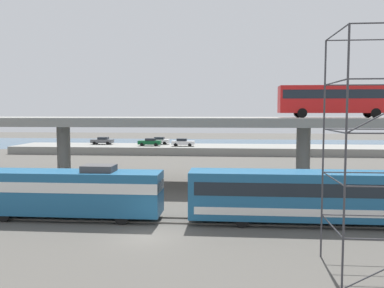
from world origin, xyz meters
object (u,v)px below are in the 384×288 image
(transit_bus_on_overpass, at_px, (336,98))
(parked_car_2, at_px, (159,141))
(train_locomotive, at_px, (59,190))
(train_coach_lead, at_px, (341,195))
(scaffolding_tower, at_px, (380,146))
(parked_car_0, at_px, (102,141))
(parked_car_3, at_px, (183,142))
(parked_car_1, at_px, (150,142))

(transit_bus_on_overpass, xyz_separation_m, parked_car_2, (-25.63, 38.39, -7.37))
(train_locomotive, distance_m, transit_bus_on_overpass, 29.60)
(transit_bus_on_overpass, bearing_deg, train_coach_lead, -102.14)
(scaffolding_tower, height_order, parked_car_0, scaffolding_tower)
(transit_bus_on_overpass, relative_size, parked_car_3, 2.73)
(train_coach_lead, bearing_deg, parked_car_0, -57.22)
(transit_bus_on_overpass, bearing_deg, parked_car_0, 134.83)
(parked_car_3, bearing_deg, transit_bus_on_overpass, -59.54)
(scaffolding_tower, relative_size, parked_car_3, 2.76)
(transit_bus_on_overpass, bearing_deg, scaffolding_tower, -99.18)
(parked_car_0, bearing_deg, transit_bus_on_overpass, 134.83)
(parked_car_0, distance_m, parked_car_2, 11.49)
(parked_car_0, relative_size, parked_car_1, 1.01)
(train_coach_lead, height_order, parked_car_2, train_coach_lead)
(train_locomotive, xyz_separation_m, scaffolding_tower, (20.37, -9.15, 4.33))
(train_locomotive, bearing_deg, parked_car_3, -94.76)
(parked_car_3, bearing_deg, parked_car_1, 178.42)
(parked_car_3, bearing_deg, parked_car_0, 170.03)
(train_coach_lead, distance_m, parked_car_3, 52.32)
(train_coach_lead, distance_m, transit_bus_on_overpass, 17.22)
(transit_bus_on_overpass, xyz_separation_m, parked_car_3, (-20.18, 34.33, -7.37))
(transit_bus_on_overpass, distance_m, parked_car_1, 44.26)
(train_locomotive, bearing_deg, scaffolding_tower, 155.82)
(train_locomotive, height_order, parked_car_1, train_locomotive)
(transit_bus_on_overpass, relative_size, parked_car_1, 2.73)
(scaffolding_tower, distance_m, parked_car_3, 61.02)
(parked_car_0, xyz_separation_m, parked_car_3, (16.88, -2.97, -0.00))
(parked_car_1, xyz_separation_m, parked_car_3, (6.54, -0.18, -0.00))
(parked_car_2, xyz_separation_m, parked_car_3, (5.45, -4.07, -0.00))
(train_coach_lead, relative_size, transit_bus_on_overpass, 1.83)
(transit_bus_on_overpass, bearing_deg, parked_car_3, 120.46)
(scaffolding_tower, bearing_deg, train_coach_lead, 85.83)
(transit_bus_on_overpass, distance_m, parked_car_3, 40.50)
(transit_bus_on_overpass, bearing_deg, train_locomotive, -148.00)
(transit_bus_on_overpass, height_order, scaffolding_tower, scaffolding_tower)
(parked_car_0, xyz_separation_m, parked_car_2, (11.44, 1.10, -0.00))
(parked_car_0, height_order, parked_car_1, same)
(parked_car_0, bearing_deg, scaffolding_tower, 118.26)
(parked_car_1, distance_m, parked_car_3, 6.54)
(parked_car_3, bearing_deg, train_locomotive, -94.76)
(scaffolding_tower, bearing_deg, train_locomotive, 155.82)
(transit_bus_on_overpass, bearing_deg, parked_car_1, 127.76)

